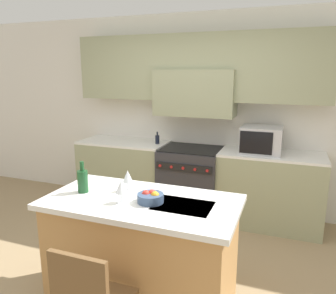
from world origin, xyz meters
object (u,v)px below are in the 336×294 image
(wine_glass_far, at_px, (128,177))
(wine_bottle, at_px, (83,181))
(microwave, at_px, (261,140))
(wine_glass_near, at_px, (121,188))
(oil_bottle_on_counter, at_px, (157,139))
(range_stove, at_px, (191,181))
(fruit_bowl, at_px, (151,197))

(wine_glass_far, bearing_deg, wine_bottle, -154.19)
(microwave, distance_m, wine_glass_far, 1.99)
(wine_bottle, distance_m, wine_glass_near, 0.42)
(wine_bottle, xyz_separation_m, oil_bottle_on_counter, (-0.13, 1.94, -0.03))
(wine_glass_near, bearing_deg, microwave, 66.82)
(range_stove, xyz_separation_m, wine_glass_far, (-0.04, -1.74, 0.59))
(microwave, height_order, wine_glass_near, microwave)
(range_stove, distance_m, microwave, 1.10)
(microwave, height_order, wine_bottle, microwave)
(range_stove, bearing_deg, oil_bottle_on_counter, 175.31)
(wine_glass_far, bearing_deg, microwave, 62.00)
(fruit_bowl, bearing_deg, wine_glass_far, 149.63)
(microwave, relative_size, wine_glass_far, 2.69)
(range_stove, bearing_deg, wine_bottle, -101.37)
(wine_glass_near, relative_size, wine_glass_far, 1.00)
(wine_glass_near, bearing_deg, wine_glass_far, 106.10)
(range_stove, distance_m, fruit_bowl, 1.98)
(range_stove, bearing_deg, wine_glass_far, -91.48)
(wine_glass_near, bearing_deg, wine_bottle, 167.53)
(wine_glass_near, relative_size, oil_bottle_on_counter, 1.06)
(range_stove, relative_size, wine_glass_far, 5.17)
(wine_bottle, height_order, wine_glass_near, wine_bottle)
(range_stove, relative_size, fruit_bowl, 4.53)
(wine_glass_far, bearing_deg, wine_glass_near, -73.90)
(microwave, distance_m, wine_glass_near, 2.19)
(range_stove, distance_m, wine_glass_far, 1.84)
(range_stove, relative_size, microwave, 1.92)
(wine_glass_near, xyz_separation_m, fruit_bowl, (0.21, 0.09, -0.08))
(microwave, distance_m, wine_bottle, 2.30)
(oil_bottle_on_counter, bearing_deg, wine_glass_far, -75.38)
(microwave, relative_size, wine_glass_near, 2.69)
(range_stove, relative_size, wine_bottle, 3.50)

